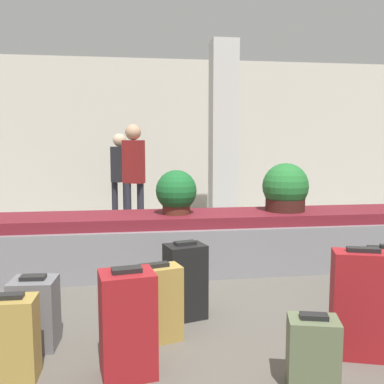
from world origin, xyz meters
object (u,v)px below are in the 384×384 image
Objects in this scene: pillar at (223,136)px; suitcase_1 at (128,324)px; traveler_0 at (134,169)px; traveler_1 at (120,171)px; suitcase_2 at (313,353)px; potted_plant_0 at (285,189)px; suitcase_0 at (361,304)px; suitcase_7 at (185,281)px; suitcase_3 at (155,304)px; suitcase_6 at (11,339)px; potted_plant_1 at (176,193)px; suitcase_4 at (35,313)px.

pillar reaches higher than suitcase_1.
traveler_0 is 1.08× the size of traveler_1.
suitcase_1 is 0.43× the size of traveler_1.
potted_plant_0 is (0.77, 2.58, 0.71)m from suitcase_2.
suitcase_0 is 1.41m from suitcase_7.
suitcase_0 is 5.43m from traveler_1.
potted_plant_0 is (0.28, 2.26, 0.56)m from suitcase_0.
suitcase_0 reaches higher than suitcase_3.
suitcase_6 is 3.50m from potted_plant_0.
pillar is at bearing 61.12° from suitcase_1.
potted_plant_1 reaches higher than suitcase_6.
suitcase_2 is at bearing -10.17° from suitcase_6.
suitcase_7 is 1.31× the size of potted_plant_1.
suitcase_3 is 1.92m from potted_plant_1.
suitcase_7 is 2.08m from potted_plant_0.
traveler_0 is at bearing 127.97° from suitcase_0.
potted_plant_0 is at bearing 31.48° from suitcase_3.
pillar is at bearing 99.15° from suitcase_2.
suitcase_7 reaches higher than suitcase_3.
pillar is 6.26× the size of potted_plant_1.
suitcase_4 is 0.31× the size of traveler_0.
potted_plant_0 reaches higher than suitcase_0.
suitcase_1 is 0.84m from suitcase_4.
traveler_0 is 0.98m from traveler_1.
suitcase_0 is at bearing -96.97° from potted_plant_0.
suitcase_6 is at bearing -172.05° from suitcase_3.
traveler_0 reaches higher than suitcase_3.
traveler_0 reaches higher than suitcase_4.
suitcase_2 is 0.87× the size of suitcase_4.
potted_plant_0 is (2.57, 1.78, 0.68)m from suitcase_4.
suitcase_7 is at bearing -134.83° from potted_plant_0.
suitcase_0 is 0.48× the size of traveler_1.
suitcase_2 is at bearing -41.85° from traveler_0.
suitcase_1 is 1.51× the size of suitcase_2.
traveler_1 is at bearing 103.95° from potted_plant_1.
suitcase_3 is 2.56m from potted_plant_0.
suitcase_3 reaches higher than suitcase_4.
suitcase_1 reaches higher than suitcase_2.
suitcase_7 is 4.35m from traveler_1.
suitcase_0 is at bearing -32.97° from suitcase_3.
suitcase_2 is 4.67m from traveler_0.
suitcase_0 is at bearing -64.57° from potted_plant_1.
suitcase_2 is 0.27× the size of traveler_0.
potted_plant_1 is (-1.06, 2.22, 0.54)m from suitcase_0.
suitcase_7 is (-1.13, 0.84, -0.06)m from suitcase_0.
potted_plant_1 is (0.55, 2.24, 0.57)m from suitcase_1.
suitcase_1 reaches higher than suitcase_7.
suitcase_4 is (-1.80, 0.80, 0.03)m from suitcase_2.
traveler_1 reaches higher than suitcase_6.
potted_plant_0 is (0.27, -2.33, -0.66)m from pillar.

